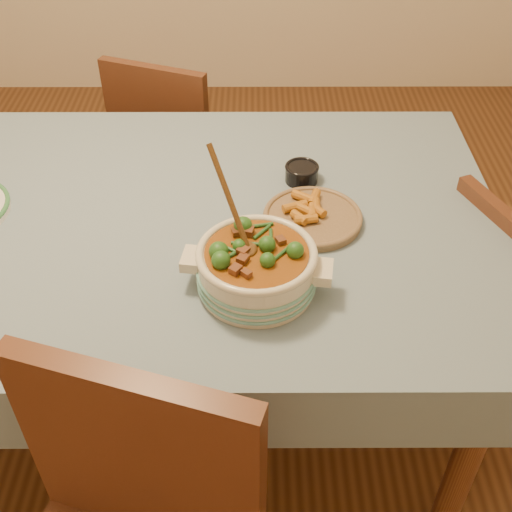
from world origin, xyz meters
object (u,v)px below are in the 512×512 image
at_px(stew_casserole, 256,265).
at_px(chair_right, 507,305).
at_px(fried_plate, 313,216).
at_px(chair_far, 174,145).
at_px(dining_table, 170,245).
at_px(condiment_bowl, 302,172).

xyz_separation_m(stew_casserole, chair_right, (0.71, 0.24, -0.37)).
height_order(fried_plate, chair_far, chair_far).
height_order(dining_table, chair_right, chair_right).
bearing_deg(condiment_bowl, stew_casserole, -106.49).
relative_size(condiment_bowl, chair_far, 0.13).
relative_size(condiment_bowl, chair_right, 0.14).
height_order(dining_table, chair_far, chair_far).
distance_m(stew_casserole, fried_plate, 0.28).
bearing_deg(stew_casserole, fried_plate, 59.34).
distance_m(condiment_bowl, fried_plate, 0.18).
xyz_separation_m(dining_table, stew_casserole, (0.22, -0.25, 0.16)).
height_order(fried_plate, chair_right, fried_plate).
bearing_deg(condiment_bowl, chair_right, -16.36).
xyz_separation_m(dining_table, condiment_bowl, (0.35, 0.16, 0.12)).
height_order(condiment_bowl, chair_right, condiment_bowl).
bearing_deg(chair_far, fried_plate, 139.00).
xyz_separation_m(stew_casserole, chair_far, (-0.31, 1.07, -0.35)).
relative_size(dining_table, stew_casserole, 5.08).
xyz_separation_m(fried_plate, chair_far, (-0.45, 0.84, -0.30)).
relative_size(stew_casserole, condiment_bowl, 2.98).
bearing_deg(fried_plate, dining_table, 177.02).
xyz_separation_m(condiment_bowl, fried_plate, (0.02, -0.18, -0.01)).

